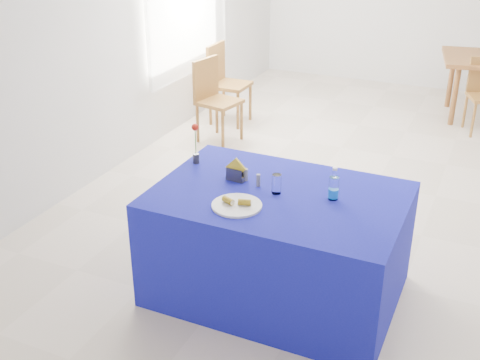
% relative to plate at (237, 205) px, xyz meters
% --- Properties ---
extents(floor, '(7.00, 7.00, 0.00)m').
position_rel_plate_xyz_m(floor, '(0.42, 2.24, -0.77)').
color(floor, beige).
rests_on(floor, ground).
extents(plate, '(0.31, 0.31, 0.01)m').
position_rel_plate_xyz_m(plate, '(0.00, 0.00, 0.00)').
color(plate, silver).
rests_on(plate, blue_table).
extents(drinking_glass, '(0.06, 0.06, 0.13)m').
position_rel_plate_xyz_m(drinking_glass, '(0.15, 0.27, 0.06)').
color(drinking_glass, white).
rests_on(drinking_glass, blue_table).
extents(salt_shaker, '(0.03, 0.03, 0.08)m').
position_rel_plate_xyz_m(salt_shaker, '(-0.10, 0.36, 0.04)').
color(salt_shaker, slate).
rests_on(salt_shaker, blue_table).
extents(pepper_shaker, '(0.03, 0.03, 0.08)m').
position_rel_plate_xyz_m(pepper_shaker, '(0.01, 0.32, 0.04)').
color(pepper_shaker, slate).
rests_on(pepper_shaker, blue_table).
extents(blue_table, '(1.60, 1.10, 0.76)m').
position_rel_plate_xyz_m(blue_table, '(0.17, 0.28, -0.39)').
color(blue_table, '#0F1392').
rests_on(blue_table, floor).
extents(water_bottle, '(0.07, 0.07, 0.21)m').
position_rel_plate_xyz_m(water_bottle, '(0.51, 0.35, 0.06)').
color(water_bottle, white).
rests_on(water_bottle, blue_table).
extents(napkin_holder, '(0.15, 0.07, 0.16)m').
position_rel_plate_xyz_m(napkin_holder, '(-0.16, 0.34, 0.04)').
color(napkin_holder, '#3B3B40').
rests_on(napkin_holder, blue_table).
extents(rose_vase, '(0.05, 0.05, 0.30)m').
position_rel_plate_xyz_m(rose_vase, '(-0.54, 0.48, 0.14)').
color(rose_vase, '#29292F').
rests_on(rose_vase, blue_table).
extents(chair_win_a, '(0.48, 0.48, 0.91)m').
position_rel_plate_xyz_m(chair_win_a, '(-1.52, 2.67, -0.24)').
color(chair_win_a, olive).
rests_on(chair_win_a, floor).
extents(chair_win_b, '(0.42, 0.42, 0.93)m').
position_rel_plate_xyz_m(chair_win_b, '(-1.67, 3.25, -0.23)').
color(chair_win_b, olive).
rests_on(chair_win_b, floor).
extents(banana_pieces, '(0.19, 0.08, 0.04)m').
position_rel_plate_xyz_m(banana_pieces, '(-0.00, 0.00, 0.03)').
color(banana_pieces, yellow).
rests_on(banana_pieces, plate).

